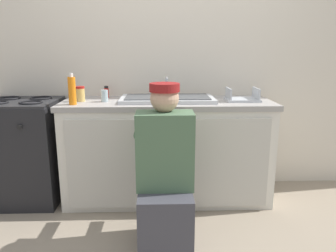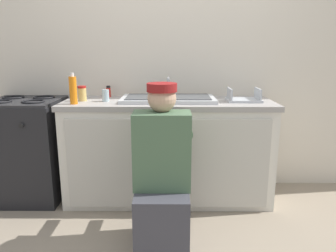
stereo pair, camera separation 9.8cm
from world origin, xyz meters
The scene contains 12 objects.
ground_plane centered at (0.00, 0.00, 0.00)m, with size 12.00×12.00×0.00m, color gray.
back_wall centered at (0.00, 0.65, 1.25)m, with size 6.00×0.10×2.50m, color beige.
counter_cabinet centered at (0.00, 0.29, 0.42)m, with size 1.76×0.62×0.84m.
countertop centered at (0.00, 0.30, 0.86)m, with size 1.80×0.62×0.04m, color #9E9993.
sink_double_basin centered at (0.00, 0.30, 0.90)m, with size 0.80×0.44×0.19m.
stove_range centered at (-1.25, 0.30, 0.45)m, with size 0.61×0.62×0.90m.
plumber_person centered at (-0.04, -0.42, 0.46)m, with size 0.42×0.61×1.10m.
spice_bottle_red centered at (-0.55, 0.51, 0.94)m, with size 0.04×0.04×0.10m.
dish_rack_tray centered at (0.64, 0.27, 0.91)m, with size 0.28×0.22×0.11m.
water_glass centered at (-0.53, 0.26, 0.94)m, with size 0.06×0.06×0.10m.
condiment_jar centered at (-0.73, 0.28, 0.95)m, with size 0.07×0.07×0.13m.
soap_bottle_orange centered at (-0.76, 0.12, 1.00)m, with size 0.06×0.06×0.25m.
Camera 1 is at (-0.08, -2.49, 1.32)m, focal length 35.00 mm.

